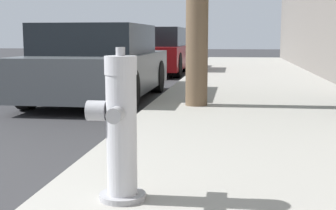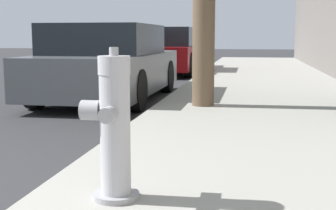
# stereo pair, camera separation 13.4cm
# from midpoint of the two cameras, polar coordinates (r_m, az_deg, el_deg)

# --- Properties ---
(fire_hydrant) EXTENTS (0.35, 0.38, 0.92)m
(fire_hydrant) POSITION_cam_midpoint_polar(r_m,az_deg,el_deg) (2.83, -7.18, -2.98)
(fire_hydrant) COLOR #97979C
(fire_hydrant) RESTS_ON sidewalk_slab
(parked_car_near) EXTENTS (1.86, 4.14, 1.35)m
(parked_car_near) POSITION_cam_midpoint_polar(r_m,az_deg,el_deg) (8.52, -8.79, 5.00)
(parked_car_near) COLOR #4C5156
(parked_car_near) RESTS_ON ground_plane
(parked_car_mid) EXTENTS (1.89, 3.99, 1.41)m
(parked_car_mid) POSITION_cam_midpoint_polar(r_m,az_deg,el_deg) (14.29, -1.91, 6.53)
(parked_car_mid) COLOR maroon
(parked_car_mid) RESTS_ON ground_plane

